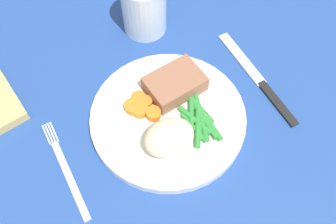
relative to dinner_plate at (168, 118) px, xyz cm
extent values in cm
cube|color=#234793|center=(-1.25, -0.62, -1.80)|extent=(120.00, 90.00, 2.00)
cylinder|color=white|center=(0.00, 0.00, 0.00)|extent=(23.45, 23.45, 1.60)
cube|color=#936047|center=(3.17, 3.69, 2.19)|extent=(9.06, 6.82, 2.78)
ellipsoid|color=beige|center=(-2.11, -4.22, 2.85)|extent=(7.30, 5.74, 4.11)
cylinder|color=orange|center=(-1.96, 3.36, 1.32)|extent=(1.95, 1.95, 1.05)
cylinder|color=orange|center=(-1.94, 0.92, 1.43)|extent=(2.27, 2.27, 1.27)
cylinder|color=orange|center=(-3.41, 2.50, 1.35)|extent=(2.48, 2.48, 1.11)
cylinder|color=orange|center=(-2.58, 4.74, 1.22)|extent=(2.04, 2.04, 0.84)
cylinder|color=orange|center=(-4.07, 3.52, 1.36)|extent=(2.58, 2.58, 1.13)
cylinder|color=#2D8C38|center=(3.14, -1.46, 1.22)|extent=(3.83, 5.85, 0.85)
cylinder|color=#2D8C38|center=(3.00, -2.84, 1.23)|extent=(2.71, 6.16, 0.86)
cylinder|color=#2D8C38|center=(2.91, -3.76, 1.23)|extent=(4.46, 6.49, 0.85)
cylinder|color=#2D8C38|center=(4.61, -1.28, 1.25)|extent=(1.69, 6.20, 0.90)
cylinder|color=#2D8C38|center=(3.44, -3.23, 1.16)|extent=(3.43, 5.89, 0.71)
cylinder|color=#2D8C38|center=(4.21, -1.68, 1.11)|extent=(1.31, 8.19, 0.61)
cylinder|color=#2D8C38|center=(2.25, -3.78, 1.13)|extent=(1.54, 5.64, 0.67)
cylinder|color=#2D8C38|center=(4.32, -3.03, 1.21)|extent=(0.99, 7.73, 0.83)
cylinder|color=#2D8C38|center=(4.09, -2.65, 1.21)|extent=(3.39, 8.15, 0.82)
cylinder|color=#2D8C38|center=(4.57, -3.36, 1.23)|extent=(1.04, 8.05, 0.85)
cube|color=silver|center=(-16.61, -2.00, -0.60)|extent=(1.00, 13.00, 0.40)
cube|color=silver|center=(-17.21, 6.30, -0.60)|extent=(0.24, 3.60, 0.40)
cube|color=silver|center=(-16.81, 6.30, -0.60)|extent=(0.24, 3.60, 0.40)
cube|color=silver|center=(-16.41, 6.30, -0.60)|extent=(0.24, 3.60, 0.40)
cube|color=silver|center=(-16.01, 6.30, -0.60)|extent=(0.24, 3.60, 0.40)
cube|color=black|center=(16.50, -5.50, -0.60)|extent=(1.30, 9.00, 0.64)
cube|color=silver|center=(16.50, 4.50, -0.60)|extent=(1.70, 12.00, 0.40)
cylinder|color=silver|center=(5.55, 18.82, 3.98)|extent=(7.54, 7.54, 9.56)
cylinder|color=silver|center=(5.55, 18.82, 0.96)|extent=(6.94, 6.94, 3.53)
camera|label=1|loc=(-13.76, -25.56, 51.10)|focal=41.55mm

